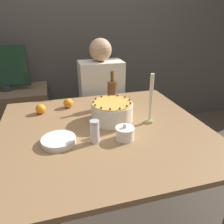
# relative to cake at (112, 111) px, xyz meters

# --- Properties ---
(ground_plane) EXTENTS (12.00, 12.00, 0.00)m
(ground_plane) POSITION_rel_cake_xyz_m (-0.08, -0.09, -0.79)
(ground_plane) COLOR #4C4238
(wall_behind) EXTENTS (8.00, 0.05, 2.60)m
(wall_behind) POSITION_rel_cake_xyz_m (-0.08, 1.31, 0.51)
(wall_behind) COLOR #4C4742
(wall_behind) RESTS_ON ground_plane
(dining_table) EXTENTS (1.27, 1.17, 0.73)m
(dining_table) POSITION_rel_cake_xyz_m (-0.08, -0.09, -0.16)
(dining_table) COLOR #936D47
(dining_table) RESTS_ON ground_plane
(cake) EXTENTS (0.27, 0.27, 0.14)m
(cake) POSITION_rel_cake_xyz_m (0.00, 0.00, 0.00)
(cake) COLOR #EFE5CC
(cake) RESTS_ON dining_table
(sugar_bowl) EXTENTS (0.11, 0.11, 0.10)m
(sugar_bowl) POSITION_rel_cake_xyz_m (0.00, -0.25, -0.03)
(sugar_bowl) COLOR white
(sugar_bowl) RESTS_ON dining_table
(sugar_shaker) EXTENTS (0.05, 0.05, 0.13)m
(sugar_shaker) POSITION_rel_cake_xyz_m (-0.16, -0.23, 0.00)
(sugar_shaker) COLOR white
(sugar_shaker) RESTS_ON dining_table
(plate_stack) EXTENTS (0.19, 0.19, 0.03)m
(plate_stack) POSITION_rel_cake_xyz_m (-0.35, -0.19, -0.05)
(plate_stack) COLOR white
(plate_stack) RESTS_ON dining_table
(candle) EXTENTS (0.05, 0.05, 0.32)m
(candle) POSITION_rel_cake_xyz_m (0.22, -0.09, 0.07)
(candle) COLOR tan
(candle) RESTS_ON dining_table
(bottle) EXTENTS (0.07, 0.07, 0.27)m
(bottle) POSITION_rel_cake_xyz_m (0.06, 0.22, 0.04)
(bottle) COLOR brown
(bottle) RESTS_ON dining_table
(orange_fruit_0) EXTENTS (0.07, 0.07, 0.07)m
(orange_fruit_0) POSITION_rel_cake_xyz_m (-0.26, 0.29, -0.03)
(orange_fruit_0) COLOR orange
(orange_fruit_0) RESTS_ON dining_table
(orange_fruit_1) EXTENTS (0.07, 0.07, 0.07)m
(orange_fruit_1) POSITION_rel_cake_xyz_m (-0.45, 0.24, -0.03)
(orange_fruit_1) COLOR orange
(orange_fruit_1) RESTS_ON dining_table
(person_man_blue_shirt) EXTENTS (0.40, 0.34, 1.18)m
(person_man_blue_shirt) POSITION_rel_cake_xyz_m (0.09, 0.69, -0.28)
(person_man_blue_shirt) COLOR #595960
(person_man_blue_shirt) RESTS_ON ground_plane
(side_cabinet) EXTENTS (0.77, 0.49, 0.68)m
(side_cabinet) POSITION_rel_cake_xyz_m (-0.80, 1.02, -0.45)
(side_cabinet) COLOR brown
(side_cabinet) RESTS_ON ground_plane
(tv_monitor) EXTENTS (0.48, 0.10, 0.43)m
(tv_monitor) POSITION_rel_cake_xyz_m (-0.80, 1.02, 0.11)
(tv_monitor) COLOR #2D2D33
(tv_monitor) RESTS_ON side_cabinet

